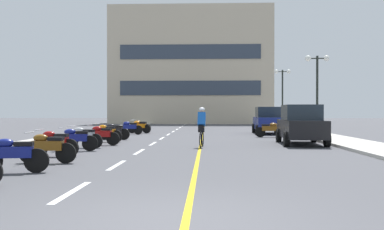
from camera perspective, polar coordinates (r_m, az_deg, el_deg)
ground_plane at (r=26.95m, az=0.87°, el=-2.74°), size 140.00×140.00×0.00m
curb_left at (r=30.93m, az=-12.49°, el=-2.23°), size 2.40×72.00×0.12m
curb_right at (r=30.67m, az=14.57°, el=-2.26°), size 2.40×72.00×0.12m
lane_dash_0 at (r=8.44m, az=-15.79°, el=-9.85°), size 0.14×2.20×0.01m
lane_dash_1 at (r=12.27m, az=-10.02°, el=-6.61°), size 0.14×2.20×0.01m
lane_dash_2 at (r=16.18m, az=-7.05°, el=-4.89°), size 0.14×2.20×0.01m
lane_dash_3 at (r=20.12m, az=-5.25°, el=-3.83°), size 0.14×2.20×0.01m
lane_dash_4 at (r=24.09m, az=-4.04°, el=-3.12°), size 0.14×2.20×0.01m
lane_dash_5 at (r=28.06m, az=-3.18°, el=-2.61°), size 0.14×2.20×0.01m
lane_dash_6 at (r=32.04m, az=-2.53°, el=-2.23°), size 0.14×2.20×0.01m
lane_dash_7 at (r=36.03m, az=-2.02°, el=-1.93°), size 0.14×2.20×0.01m
lane_dash_8 at (r=40.01m, az=-1.62°, el=-1.69°), size 0.14×2.20×0.01m
lane_dash_9 at (r=44.00m, az=-1.29°, el=-1.49°), size 0.14×2.20×0.01m
lane_dash_10 at (r=48.00m, az=-1.01°, el=-1.33°), size 0.14×2.20×0.01m
lane_dash_11 at (r=51.99m, az=-0.78°, el=-1.19°), size 0.14×2.20×0.01m
centre_line_yellow at (r=29.94m, az=1.46°, el=-2.42°), size 0.12×66.00×0.01m
office_building at (r=55.85m, az=-0.07°, el=6.33°), size 20.04×9.35×14.43m
street_lamp_mid at (r=26.87m, az=16.41°, el=5.02°), size 1.46×0.36×4.78m
street_lamp_far at (r=38.60m, az=12.01°, el=3.95°), size 1.46×0.36×5.11m
parked_car_near at (r=20.24m, az=14.38°, el=-1.23°), size 2.07×4.27×1.82m
parked_car_mid at (r=29.34m, az=10.14°, el=-0.70°), size 2.01×4.24×1.82m
motorcycle_1 at (r=11.36m, az=-22.85°, el=-4.82°), size 1.69×0.60×0.92m
motorcycle_2 at (r=13.15m, az=-18.82°, el=-4.09°), size 1.70×0.60×0.92m
motorcycle_3 at (r=15.03m, az=-17.96°, el=-3.52°), size 1.70×0.60×0.92m
motorcycle_4 at (r=16.81m, az=-15.38°, el=-3.09°), size 1.70×0.60×0.92m
motorcycle_5 at (r=18.23m, az=-14.36°, el=-2.81°), size 1.68×0.64×0.92m
motorcycle_6 at (r=19.48m, az=-12.08°, el=-2.60°), size 1.70×0.60×0.92m
motorcycle_7 at (r=21.42m, az=-11.42°, el=-2.32°), size 1.67×0.71×0.92m
motorcycle_8 at (r=23.19m, az=-10.39°, el=-2.11°), size 1.70×0.60×0.92m
motorcycle_9 at (r=25.29m, az=10.39°, el=-1.89°), size 1.70×0.60×0.92m
motorcycle_10 at (r=28.17m, az=-8.37°, el=-1.65°), size 1.70×0.60×0.92m
motorcycle_11 at (r=29.78m, az=-7.09°, el=-1.53°), size 1.67×0.69×0.92m
motorcycle_12 at (r=31.40m, az=-6.97°, el=-1.43°), size 1.65×0.75×0.92m
cyclist_rider at (r=17.92m, az=1.29°, el=-1.53°), size 0.42×1.77×1.71m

